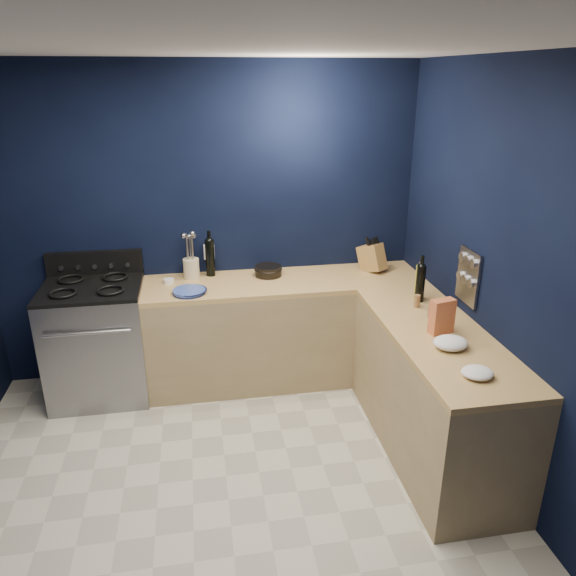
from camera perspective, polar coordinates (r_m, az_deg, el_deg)
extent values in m
cube|color=beige|center=(3.69, -6.22, -21.23)|extent=(3.50, 3.50, 0.02)
cube|color=silver|center=(2.72, -8.60, 23.96)|extent=(3.50, 3.50, 0.02)
cube|color=black|center=(4.63, -8.39, 6.43)|extent=(3.50, 0.02, 2.60)
cube|color=black|center=(3.49, 22.96, -0.09)|extent=(0.02, 3.50, 2.60)
cube|color=#9D865D|center=(4.68, -0.30, -4.55)|extent=(2.30, 0.63, 0.86)
cube|color=olive|center=(4.50, -0.31, 0.61)|extent=(2.30, 0.63, 0.04)
cube|color=#9D865D|center=(3.94, 14.87, -10.72)|extent=(0.63, 1.67, 0.86)
cube|color=olive|center=(3.73, 15.52, -4.83)|extent=(0.63, 1.67, 0.04)
cube|color=gray|center=(4.68, -19.18, -5.44)|extent=(0.76, 0.66, 0.92)
cube|color=black|center=(4.41, -19.74, -7.38)|extent=(0.59, 0.02, 0.42)
cube|color=black|center=(4.49, -19.90, -0.02)|extent=(0.76, 0.66, 0.03)
cube|color=black|center=(4.74, -19.51, 2.47)|extent=(0.76, 0.06, 0.20)
cube|color=gray|center=(3.96, 18.31, 1.15)|extent=(0.02, 0.28, 0.38)
cube|color=white|center=(4.67, -8.24, 3.76)|extent=(0.09, 0.02, 0.13)
cylinder|color=#2B459A|center=(4.28, -10.28, -0.36)|extent=(0.28, 0.28, 0.03)
cylinder|color=white|center=(4.53, -12.34, 0.72)|extent=(0.11, 0.11, 0.03)
cylinder|color=beige|center=(4.59, -10.05, 2.03)|extent=(0.15, 0.15, 0.16)
cylinder|color=black|center=(4.59, -8.13, 3.12)|extent=(0.10, 0.10, 0.31)
cylinder|color=black|center=(4.58, -2.07, 1.81)|extent=(0.23, 0.23, 0.09)
cube|color=olive|center=(4.73, 8.74, 3.12)|extent=(0.25, 0.29, 0.28)
cylinder|color=black|center=(4.15, 13.63, 0.44)|extent=(0.09, 0.09, 0.28)
cylinder|color=#A5AF2B|center=(4.18, 13.51, 0.55)|extent=(0.07, 0.07, 0.26)
cylinder|color=olive|center=(4.06, 13.31, -1.33)|extent=(0.06, 0.06, 0.09)
cylinder|color=olive|center=(3.91, 14.73, -2.37)|extent=(0.06, 0.06, 0.09)
cube|color=#B4243B|center=(3.68, 15.76, -2.87)|extent=(0.17, 0.11, 0.23)
ellipsoid|color=white|center=(3.52, 16.60, -5.51)|extent=(0.22, 0.19, 0.08)
ellipsoid|color=white|center=(3.26, 19.16, -8.34)|extent=(0.22, 0.21, 0.05)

